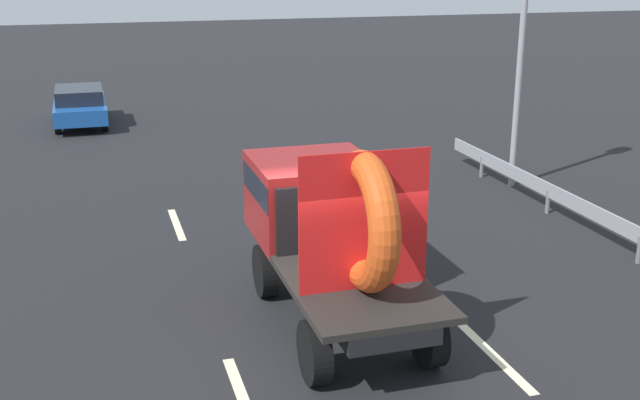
# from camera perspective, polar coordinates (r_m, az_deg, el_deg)

# --- Properties ---
(ground_plane) EXTENTS (120.00, 120.00, 0.00)m
(ground_plane) POSITION_cam_1_polar(r_m,az_deg,el_deg) (12.60, 1.43, -9.44)
(ground_plane) COLOR black
(flatbed_truck) EXTENTS (2.02, 4.91, 3.13)m
(flatbed_truck) POSITION_cam_1_polar(r_m,az_deg,el_deg) (12.74, 0.50, -1.41)
(flatbed_truck) COLOR black
(flatbed_truck) RESTS_ON ground_plane
(distant_sedan) EXTENTS (1.71, 4.00, 1.30)m
(distant_sedan) POSITION_cam_1_polar(r_m,az_deg,el_deg) (28.52, -16.95, 6.59)
(distant_sedan) COLOR black
(distant_sedan) RESTS_ON ground_plane
(traffic_light) EXTENTS (0.42, 0.36, 6.66)m
(traffic_light) POSITION_cam_1_polar(r_m,az_deg,el_deg) (20.05, 14.51, 12.84)
(traffic_light) COLOR gray
(traffic_light) RESTS_ON ground_plane
(guardrail) EXTENTS (0.10, 12.72, 0.71)m
(guardrail) POSITION_cam_1_polar(r_m,az_deg,el_deg) (17.39, 18.98, -0.84)
(guardrail) COLOR gray
(guardrail) RESTS_ON ground_plane
(lane_dash_left_far) EXTENTS (0.16, 2.15, 0.01)m
(lane_dash_left_far) POSITION_cam_1_polar(r_m,az_deg,el_deg) (17.59, -10.31, -1.73)
(lane_dash_left_far) COLOR beige
(lane_dash_left_far) RESTS_ON ground_plane
(lane_dash_right_near) EXTENTS (0.16, 2.19, 0.01)m
(lane_dash_right_near) POSITION_cam_1_polar(r_m,az_deg,el_deg) (12.13, 12.54, -11.00)
(lane_dash_right_near) COLOR beige
(lane_dash_right_near) RESTS_ON ground_plane
(lane_dash_right_far) EXTENTS (0.16, 2.28, 0.01)m
(lane_dash_right_far) POSITION_cam_1_polar(r_m,az_deg,el_deg) (18.84, 0.99, -0.15)
(lane_dash_right_far) COLOR beige
(lane_dash_right_far) RESTS_ON ground_plane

